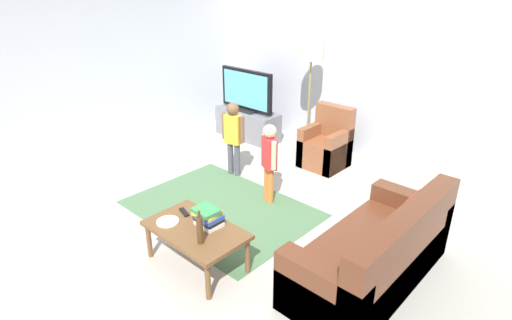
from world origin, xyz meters
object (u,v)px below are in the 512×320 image
(tv, at_px, (246,91))
(coffee_table, at_px, (196,232))
(plate, at_px, (168,222))
(floor_lamp, at_px, (311,56))
(armchair, at_px, (327,147))
(child_near_tv, at_px, (233,132))
(couch, at_px, (378,257))
(bottle, at_px, (200,229))
(child_center, at_px, (269,156))
(tv_remote, at_px, (184,212))
(book_stack, at_px, (208,217))
(tv_stand, at_px, (248,124))

(tv, bearing_deg, coffee_table, -53.90)
(plate, bearing_deg, floor_lamp, 101.35)
(armchair, relative_size, child_near_tv, 0.84)
(couch, bearing_deg, bottle, -138.46)
(couch, xyz_separation_m, child_center, (-1.75, 0.48, 0.33))
(tv_remote, xyz_separation_m, plate, (0.02, -0.22, -0.00))
(book_stack, bearing_deg, child_near_tv, 128.62)
(armchair, distance_m, child_near_tv, 1.46)
(coffee_table, bearing_deg, child_near_tv, 125.47)
(child_near_tv, xyz_separation_m, tv_remote, (0.89, -1.58, -0.22))
(tv_stand, bearing_deg, tv, -90.00)
(couch, height_order, coffee_table, couch)
(tv_stand, height_order, armchair, armchair)
(child_near_tv, distance_m, book_stack, 1.99)
(tv, height_order, book_stack, tv)
(couch, distance_m, child_center, 1.84)
(armchair, xyz_separation_m, bottle, (0.63, -2.97, 0.26))
(child_near_tv, bearing_deg, plate, -63.01)
(armchair, height_order, bottle, armchair)
(tv, height_order, child_near_tv, tv)
(armchair, distance_m, floor_lamp, 1.36)
(book_stack, height_order, tv_remote, book_stack)
(child_center, height_order, bottle, child_center)
(child_near_tv, bearing_deg, coffee_table, -54.53)
(child_near_tv, distance_m, plate, 2.03)
(child_near_tv, xyz_separation_m, plate, (0.92, -1.80, -0.22))
(plate, bearing_deg, tv_remote, 95.27)
(couch, bearing_deg, armchair, 134.05)
(child_near_tv, distance_m, bottle, 2.29)
(tv, bearing_deg, couch, -28.57)
(couch, distance_m, plate, 2.02)
(couch, relative_size, floor_lamp, 1.01)
(tv_stand, bearing_deg, bottle, -52.47)
(floor_lamp, relative_size, book_stack, 6.48)
(tv, height_order, couch, tv)
(tv_stand, bearing_deg, child_near_tv, -53.52)
(couch, height_order, child_near_tv, child_near_tv)
(floor_lamp, relative_size, plate, 8.09)
(book_stack, bearing_deg, tv_stand, 127.69)
(tv, height_order, coffee_table, tv)
(plate, bearing_deg, coffee_table, 23.22)
(floor_lamp, height_order, child_near_tv, floor_lamp)
(book_stack, bearing_deg, child_center, 105.60)
(tv_remote, distance_m, plate, 0.22)
(tv_stand, height_order, tv, tv)
(coffee_table, distance_m, plate, 0.31)
(tv, height_order, bottle, tv)
(child_center, bearing_deg, floor_lamp, 110.29)
(child_near_tv, bearing_deg, armchair, 56.21)
(armchair, relative_size, tv_remote, 5.29)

